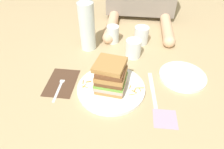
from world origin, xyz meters
The scene contains 23 objects.
ground_plane centered at (0.00, 0.00, 0.00)m, with size 3.00×3.00×0.00m, color tan.
main_plate centered at (-0.01, -0.01, 0.01)m, with size 0.27×0.27×0.01m, color white.
sandwich centered at (-0.01, -0.01, 0.07)m, with size 0.13×0.13×0.12m.
carrot_shred_0 centered at (-0.10, 0.01, 0.02)m, with size 0.00×0.00×0.02m, color orange.
carrot_shred_1 centered at (-0.11, -0.02, 0.02)m, with size 0.00×0.00×0.03m, color orange.
carrot_shred_2 centered at (-0.12, 0.01, 0.02)m, with size 0.00×0.00×0.02m, color orange.
carrot_shred_3 centered at (-0.08, 0.01, 0.02)m, with size 0.00×0.00×0.02m, color orange.
carrot_shred_4 centered at (-0.11, -0.01, 0.02)m, with size 0.00×0.00×0.02m, color orange.
carrot_shred_5 centered at (0.09, -0.02, 0.02)m, with size 0.00×0.00×0.02m, color orange.
carrot_shred_6 centered at (0.11, 0.00, 0.02)m, with size 0.00×0.00×0.03m, color orange.
carrot_shred_7 centered at (0.11, -0.01, 0.02)m, with size 0.00×0.00×0.02m, color orange.
carrot_shred_8 centered at (0.09, -0.02, 0.02)m, with size 0.00×0.00×0.02m, color orange.
carrot_shred_9 centered at (0.07, 0.00, 0.02)m, with size 0.00×0.00×0.02m, color orange.
carrot_shred_10 centered at (0.08, -0.04, 0.02)m, with size 0.00×0.00×0.03m, color orange.
napkin_dark centered at (-0.21, 0.01, 0.00)m, with size 0.12×0.17×0.00m, color #4C3323.
fork centered at (-0.21, -0.01, 0.00)m, with size 0.02×0.17×0.00m.
knife centered at (0.16, 0.01, 0.00)m, with size 0.03×0.20×0.00m.
juice_glass centered at (0.07, 0.23, 0.04)m, with size 0.07×0.07×0.09m.
water_bottle centered at (-0.16, 0.28, 0.13)m, with size 0.08×0.08×0.29m.
empty_tumbler_0 centered at (0.11, 0.36, 0.04)m, with size 0.07×0.07×0.09m, color silver.
empty_tumbler_1 centered at (-0.04, 0.35, 0.04)m, with size 0.06×0.06×0.09m, color silver.
side_plate centered at (0.29, 0.10, 0.01)m, with size 0.20×0.20×0.01m, color white.
napkin_pink centered at (0.20, -0.13, 0.00)m, with size 0.08×0.08×0.00m, color pink.
Camera 1 is at (0.07, -0.57, 0.57)m, focal length 32.23 mm.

